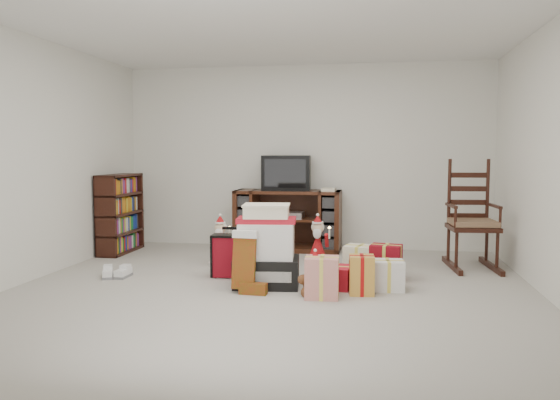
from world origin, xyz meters
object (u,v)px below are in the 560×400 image
object	(u,v)px
mrs_claus_figurine	(220,246)
crt_television	(286,173)
gift_pile	(267,251)
gift_cluster	(359,272)
sneaker_pair	(116,273)
tv_stand	(288,220)
bookshelf	(120,215)
red_suitcase	(229,256)
teddy_bear	(315,277)
rocking_chair	(471,229)
santa_figurine	(318,247)

from	to	relation	value
mrs_claus_figurine	crt_television	distance (m)	1.53
gift_pile	gift_cluster	size ratio (longest dim) A/B	0.65
gift_pile	sneaker_pair	xyz separation A→B (m)	(-1.64, 0.09, -0.30)
tv_stand	bookshelf	size ratio (longest dim) A/B	1.38
crt_television	red_suitcase	bearing A→B (deg)	-105.48
teddy_bear	gift_cluster	xyz separation A→B (m)	(0.39, 0.38, -0.02)
tv_stand	sneaker_pair	size ratio (longest dim) A/B	4.54
tv_stand	sneaker_pair	xyz separation A→B (m)	(-1.53, -1.92, -0.36)
teddy_bear	rocking_chair	bearing A→B (deg)	42.92
teddy_bear	mrs_claus_figurine	size ratio (longest dim) A/B	0.62
bookshelf	santa_figurine	distance (m)	2.71
rocking_chair	mrs_claus_figurine	world-z (taller)	rocking_chair
santa_figurine	sneaker_pair	distance (m)	2.24
santa_figurine	crt_television	distance (m)	1.42
rocking_chair	gift_cluster	distance (m)	1.70
tv_stand	mrs_claus_figurine	distance (m)	1.30
teddy_bear	gift_cluster	distance (m)	0.54
tv_stand	crt_television	bearing A→B (deg)	133.56
tv_stand	red_suitcase	distance (m)	1.74
tv_stand	crt_television	size ratio (longest dim) A/B	2.13
tv_stand	bookshelf	bearing A→B (deg)	-164.86
teddy_bear	mrs_claus_figurine	distance (m)	1.67
teddy_bear	santa_figurine	world-z (taller)	santa_figurine
red_suitcase	gift_cluster	xyz separation A→B (m)	(1.36, -0.18, -0.09)
mrs_claus_figurine	crt_television	xyz separation A→B (m)	(0.59, 1.16, 0.81)
santa_figurine	crt_television	world-z (taller)	crt_television
sneaker_pair	gift_cluster	world-z (taller)	gift_cluster
santa_figurine	gift_cluster	bearing A→B (deg)	-59.76
bookshelf	gift_pile	size ratio (longest dim) A/B	1.30
mrs_claus_figurine	sneaker_pair	xyz separation A→B (m)	(-0.91, -0.79, -0.18)
sneaker_pair	gift_cluster	bearing A→B (deg)	-13.43
crt_television	santa_figurine	bearing A→B (deg)	-67.69
mrs_claus_figurine	sneaker_pair	world-z (taller)	mrs_claus_figurine
tv_stand	crt_television	xyz separation A→B (m)	(-0.03, 0.03, 0.63)
red_suitcase	crt_television	size ratio (longest dim) A/B	0.79
teddy_bear	santa_figurine	distance (m)	1.24
mrs_claus_figurine	crt_television	bearing A→B (deg)	62.94
gift_pile	mrs_claus_figurine	distance (m)	1.15
rocking_chair	crt_television	size ratio (longest dim) A/B	1.93
red_suitcase	santa_figurine	world-z (taller)	santa_figurine
gift_cluster	tv_stand	bearing A→B (deg)	118.23
bookshelf	mrs_claus_figurine	xyz separation A→B (m)	(1.53, -0.58, -0.27)
rocking_chair	teddy_bear	bearing A→B (deg)	-142.23
red_suitcase	mrs_claus_figurine	xyz separation A→B (m)	(-0.26, 0.57, -0.00)
bookshelf	crt_television	xyz separation A→B (m)	(2.12, 0.57, 0.54)
mrs_claus_figurine	bookshelf	bearing A→B (deg)	159.10
sneaker_pair	rocking_chair	bearing A→B (deg)	2.82
rocking_chair	sneaker_pair	world-z (taller)	rocking_chair
sneaker_pair	gift_cluster	xyz separation A→B (m)	(2.54, 0.05, 0.10)
santa_figurine	gift_cluster	xyz separation A→B (m)	(0.50, -0.85, -0.09)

